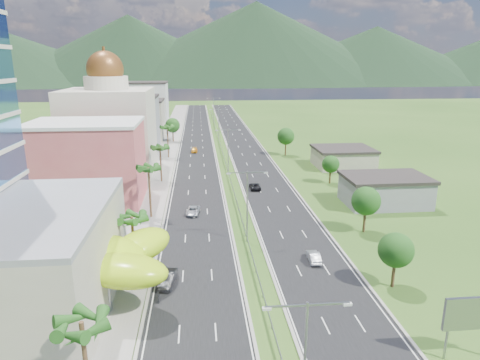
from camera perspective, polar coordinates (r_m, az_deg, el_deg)
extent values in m
plane|color=#2D5119|center=(56.38, 2.11, -12.28)|extent=(500.00, 500.00, 0.00)
cube|color=black|center=(141.85, -5.75, 4.80)|extent=(11.00, 260.00, 0.04)
cube|color=black|center=(142.57, 0.31, 4.93)|extent=(11.00, 260.00, 0.04)
cube|color=gray|center=(142.20, -9.60, 4.70)|extent=(7.00, 260.00, 0.12)
cube|color=gray|center=(124.27, -2.29, 3.61)|extent=(0.08, 216.00, 0.28)
cube|color=gray|center=(225.00, -3.83, 8.90)|extent=(0.10, 0.12, 0.70)
cube|color=gray|center=(29.41, 6.16, -16.38)|extent=(2.88, 0.12, 0.12)
cube|color=gray|center=(30.07, 11.75, -15.86)|extent=(2.88, 0.12, 0.12)
cube|color=silver|center=(29.25, 3.59, -16.74)|extent=(0.60, 0.25, 0.18)
cube|color=silver|center=(30.50, 14.13, -15.76)|extent=(0.60, 0.25, 0.18)
cylinder|color=gray|center=(63.30, 0.96, -3.64)|extent=(0.20, 0.20, 11.00)
cube|color=gray|center=(61.62, -0.35, 0.97)|extent=(2.88, 0.12, 0.12)
cube|color=gray|center=(61.94, 2.31, 1.04)|extent=(2.88, 0.12, 0.12)
cube|color=silver|center=(61.55, -1.53, 0.85)|extent=(0.60, 0.25, 0.18)
cube|color=silver|center=(62.15, 3.48, 0.98)|extent=(0.60, 0.25, 0.18)
cylinder|color=gray|center=(101.78, -1.59, 3.75)|extent=(0.20, 0.20, 11.00)
cube|color=gray|center=(100.74, -2.44, 6.68)|extent=(2.88, 0.12, 0.12)
cube|color=gray|center=(100.93, -0.79, 6.71)|extent=(2.88, 0.12, 0.12)
cube|color=silver|center=(100.69, -3.17, 6.61)|extent=(0.60, 0.25, 0.18)
cube|color=silver|center=(101.06, -0.07, 6.67)|extent=(0.60, 0.25, 0.18)
cylinder|color=gray|center=(146.04, -2.85, 7.34)|extent=(0.20, 0.20, 11.00)
cube|color=gray|center=(145.32, -3.45, 9.40)|extent=(2.88, 0.12, 0.12)
cube|color=gray|center=(145.46, -2.30, 9.42)|extent=(2.88, 0.12, 0.12)
cube|color=silver|center=(145.29, -3.96, 9.35)|extent=(0.60, 0.25, 0.18)
cube|color=silver|center=(145.55, -1.79, 9.39)|extent=(0.60, 0.25, 0.18)
cylinder|color=gray|center=(190.65, -3.52, 9.26)|extent=(0.20, 0.20, 11.00)
cube|color=gray|center=(190.10, -3.99, 10.84)|extent=(2.88, 0.12, 0.12)
cube|color=gray|center=(190.20, -3.11, 10.86)|extent=(2.88, 0.12, 0.12)
cube|color=silver|center=(190.08, -4.38, 10.80)|extent=(0.60, 0.25, 0.18)
cube|color=silver|center=(190.27, -2.71, 10.83)|extent=(0.60, 0.25, 0.18)
cylinder|color=gray|center=(55.95, -23.28, -11.57)|extent=(0.50, 0.50, 4.00)
cylinder|color=gray|center=(49.91, -17.09, -14.36)|extent=(0.50, 0.50, 4.00)
cylinder|color=gray|center=(48.40, -22.62, -15.92)|extent=(0.50, 0.50, 4.00)
cylinder|color=gray|center=(53.88, -13.93, -11.77)|extent=(0.50, 0.50, 4.00)
cube|color=#C85257|center=(86.17, -19.64, 2.03)|extent=(20.00, 15.00, 15.00)
cube|color=beige|center=(107.75, -16.92, 6.18)|extent=(20.00, 20.00, 20.00)
cylinder|color=beige|center=(106.62, -17.41, 12.28)|extent=(10.00, 10.00, 3.00)
sphere|color=brown|center=(106.52, -17.55, 13.89)|extent=(8.40, 8.40, 8.40)
cube|color=gray|center=(132.22, -14.39, 7.11)|extent=(16.00, 15.00, 16.00)
cube|color=#A59988|center=(154.00, -13.16, 7.76)|extent=(16.00, 15.00, 13.00)
cube|color=silver|center=(176.40, -12.27, 9.58)|extent=(16.00, 15.00, 18.00)
cylinder|color=gray|center=(45.54, 25.76, -19.05)|extent=(0.24, 0.24, 3.20)
cube|color=#D85919|center=(45.01, 28.48, -15.36)|extent=(5.20, 0.35, 3.20)
cube|color=gray|center=(85.53, 18.74, -1.46)|extent=(15.00, 10.00, 5.00)
cube|color=#A59988|center=(113.30, 13.57, 2.83)|extent=(14.00, 12.00, 4.40)
cylinder|color=#47301C|center=(56.79, -14.00, -8.35)|extent=(0.36, 0.36, 7.50)
cylinder|color=#47301C|center=(75.15, -11.93, -1.67)|extent=(0.36, 0.36, 9.00)
cylinder|color=#47301C|center=(97.37, -10.52, 2.04)|extent=(0.36, 0.36, 8.00)
cylinder|color=#47301C|center=(121.69, -9.59, 4.96)|extent=(0.36, 0.36, 8.80)
cylinder|color=#47301C|center=(146.60, -8.92, 6.00)|extent=(0.40, 0.40, 4.90)
sphere|color=#225219|center=(146.12, -8.98, 7.22)|extent=(4.90, 4.90, 4.90)
cylinder|color=#47301C|center=(55.49, 19.81, -11.31)|extent=(0.40, 0.40, 4.20)
sphere|color=#225219|center=(54.37, 20.07, -8.76)|extent=(4.20, 4.20, 4.20)
cylinder|color=#47301C|center=(70.82, 16.28, -4.94)|extent=(0.40, 0.40, 4.55)
sphere|color=#225219|center=(69.88, 16.46, -2.69)|extent=(4.55, 4.55, 4.55)
cylinder|color=#47301C|center=(97.05, 11.92, 0.66)|extent=(0.40, 0.40, 3.85)
sphere|color=#225219|center=(96.45, 12.00, 2.08)|extent=(3.85, 3.85, 3.85)
cylinder|color=#47301C|center=(124.26, 6.09, 4.40)|extent=(0.40, 0.40, 4.90)
sphere|color=#225219|center=(123.70, 6.14, 5.83)|extent=(4.90, 4.90, 4.90)
imported|color=black|center=(54.04, -9.61, -12.86)|extent=(2.32, 4.82, 1.52)
imported|color=#A4A6AB|center=(76.58, -6.27, -4.10)|extent=(2.74, 4.86, 1.28)
imported|color=orange|center=(128.85, -6.11, 3.98)|extent=(1.86, 4.27, 1.22)
imported|color=#ADAFB5|center=(59.82, 9.79, -10.03)|extent=(1.64, 4.17, 1.35)
imported|color=black|center=(90.96, 2.00, -0.82)|extent=(2.16, 4.62, 1.28)
imported|color=black|center=(51.18, -10.82, -14.88)|extent=(0.72, 1.87, 1.17)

